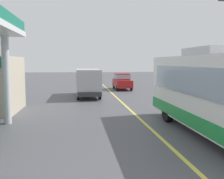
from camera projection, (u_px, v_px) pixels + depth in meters
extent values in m
plane|color=#4C4C51|center=(115.00, 96.00, 24.60)|extent=(120.00, 120.00, 0.00)
cube|color=#D8CC4C|center=(124.00, 104.00, 19.66)|extent=(0.16, 50.00, 0.01)
cube|color=white|center=(223.00, 92.00, 10.55)|extent=(2.50, 11.00, 2.90)
cube|color=#1E8C3F|center=(222.00, 120.00, 10.66)|extent=(2.54, 11.04, 0.56)
cube|color=#8C9EAD|center=(192.00, 81.00, 10.35)|extent=(0.06, 9.35, 1.10)
cube|color=#B2B2B7|center=(212.00, 52.00, 11.38)|extent=(1.60, 2.80, 0.36)
cylinder|color=black|center=(168.00, 112.00, 13.81)|extent=(0.30, 1.00, 1.00)
cylinder|color=black|center=(208.00, 111.00, 14.09)|extent=(0.30, 1.00, 1.00)
cylinder|color=silver|center=(6.00, 78.00, 13.20)|extent=(0.36, 0.36, 4.60)
cube|color=#A5A5AD|center=(88.00, 81.00, 23.93)|extent=(2.00, 6.00, 2.10)
cube|color=#8C9EAD|center=(88.00, 77.00, 23.89)|extent=(2.04, 5.10, 0.80)
cube|color=#2D2D33|center=(90.00, 95.00, 21.00)|extent=(1.90, 0.16, 0.36)
cylinder|color=black|center=(78.00, 95.00, 21.95)|extent=(0.22, 0.76, 0.76)
cylinder|color=black|center=(100.00, 95.00, 22.17)|extent=(0.22, 0.76, 0.76)
cylinder|color=black|center=(78.00, 90.00, 25.90)|extent=(0.22, 0.76, 0.76)
cylinder|color=black|center=(97.00, 90.00, 26.11)|extent=(0.22, 0.76, 0.76)
cube|color=maroon|center=(122.00, 83.00, 30.24)|extent=(1.70, 4.20, 0.80)
cube|color=maroon|center=(122.00, 76.00, 30.36)|extent=(1.50, 2.31, 0.70)
cube|color=#8C9EAD|center=(122.00, 76.00, 30.36)|extent=(1.53, 2.35, 0.49)
cylinder|color=black|center=(118.00, 88.00, 28.70)|extent=(0.20, 0.64, 0.64)
cylinder|color=black|center=(131.00, 88.00, 28.89)|extent=(0.20, 0.64, 0.64)
cylinder|color=black|center=(114.00, 86.00, 31.67)|extent=(0.20, 0.64, 0.64)
cylinder|color=black|center=(126.00, 85.00, 31.85)|extent=(0.20, 0.64, 0.64)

